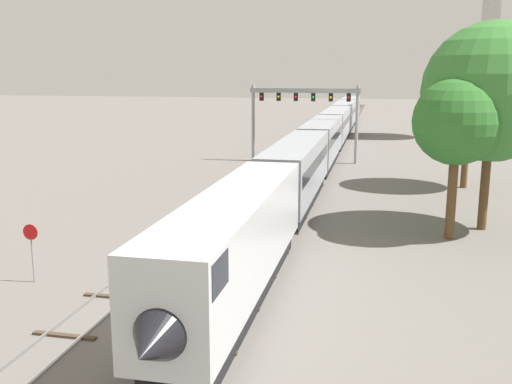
{
  "coord_description": "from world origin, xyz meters",
  "views": [
    {
      "loc": [
        7.95,
        -20.56,
        9.94
      ],
      "look_at": [
        1.0,
        12.0,
        3.0
      ],
      "focal_mm": 40.69,
      "sensor_mm": 36.0,
      "label": 1
    }
  ],
  "objects": [
    {
      "name": "trackside_tree_mid",
      "position": [
        12.34,
        14.98,
        7.04
      ],
      "size": [
        5.13,
        5.13,
        9.66
      ],
      "color": "brown",
      "rests_on": "ground"
    },
    {
      "name": "passenger_train",
      "position": [
        2.0,
        50.94,
        2.61
      ],
      "size": [
        3.04,
        114.68,
        4.8
      ],
      "color": "silver",
      "rests_on": "ground"
    },
    {
      "name": "trackside_tree_right",
      "position": [
        15.29,
        31.7,
        8.79
      ],
      "size": [
        7.78,
        7.78,
        12.7
      ],
      "color": "brown",
      "rests_on": "ground"
    },
    {
      "name": "stop_sign",
      "position": [
        -8.0,
        3.04,
        1.87
      ],
      "size": [
        0.76,
        0.08,
        2.88
      ],
      "color": "gray",
      "rests_on": "ground"
    },
    {
      "name": "track_near",
      "position": [
        -3.5,
        40.0,
        0.07
      ],
      "size": [
        2.6,
        160.0,
        0.16
      ],
      "color": "slate",
      "rests_on": "ground"
    },
    {
      "name": "signal_gantry",
      "position": [
        -0.25,
        43.26,
        6.25
      ],
      "size": [
        12.1,
        0.49,
        8.49
      ],
      "color": "#999BA0",
      "rests_on": "ground"
    },
    {
      "name": "track_main",
      "position": [
        2.0,
        60.0,
        0.07
      ],
      "size": [
        2.6,
        200.0,
        0.16
      ],
      "color": "slate",
      "rests_on": "ground"
    },
    {
      "name": "trackside_tree_left",
      "position": [
        14.61,
        17.68,
        8.69
      ],
      "size": [
        8.59,
        8.59,
        13.0
      ],
      "color": "brown",
      "rests_on": "ground"
    },
    {
      "name": "ground_plane",
      "position": [
        0.0,
        0.0,
        0.0
      ],
      "size": [
        400.0,
        400.0,
        0.0
      ],
      "primitive_type": "plane",
      "color": "slate"
    }
  ]
}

